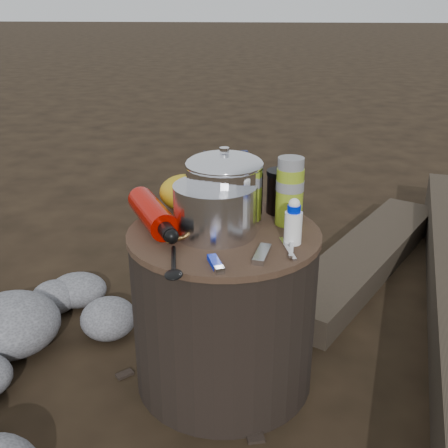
# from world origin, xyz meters

# --- Properties ---
(ground) EXTENTS (60.00, 60.00, 0.00)m
(ground) POSITION_xyz_m (0.00, 0.00, 0.00)
(ground) COLOR black
(ground) RESTS_ON ground
(stump) EXTENTS (0.50, 0.50, 0.46)m
(stump) POSITION_xyz_m (0.00, 0.00, 0.23)
(stump) COLOR black
(stump) RESTS_ON ground
(rock_ring) EXTENTS (0.43, 0.93, 0.18)m
(rock_ring) POSITION_xyz_m (-0.54, -0.05, 0.09)
(rock_ring) COLOR slate
(rock_ring) RESTS_ON ground
(log_small) EXTENTS (0.80, 1.18, 0.10)m
(log_small) POSITION_xyz_m (0.50, 0.74, 0.05)
(log_small) COLOR #332A20
(log_small) RESTS_ON ground
(foil_windscreen) EXTENTS (0.21, 0.21, 0.13)m
(foil_windscreen) POSITION_xyz_m (-0.02, -0.01, 0.52)
(foil_windscreen) COLOR silver
(foil_windscreen) RESTS_ON stump
(camping_pot) EXTENTS (0.20, 0.20, 0.20)m
(camping_pot) POSITION_xyz_m (-0.00, 0.05, 0.56)
(camping_pot) COLOR white
(camping_pot) RESTS_ON stump
(fuel_bottle) EXTENTS (0.21, 0.30, 0.07)m
(fuel_bottle) POSITION_xyz_m (-0.19, 0.02, 0.50)
(fuel_bottle) COLOR #B70A01
(fuel_bottle) RESTS_ON stump
(thermos) EXTENTS (0.07, 0.07, 0.18)m
(thermos) POSITION_xyz_m (0.17, 0.07, 0.55)
(thermos) COLOR #8DA721
(thermos) RESTS_ON stump
(travel_mug) EXTENTS (0.08, 0.08, 0.12)m
(travel_mug) POSITION_xyz_m (0.14, 0.15, 0.52)
(travel_mug) COLOR black
(travel_mug) RESTS_ON stump
(stuff_sack) EXTENTS (0.15, 0.12, 0.10)m
(stuff_sack) POSITION_xyz_m (-0.12, 0.14, 0.51)
(stuff_sack) COLOR gold
(stuff_sack) RESTS_ON stump
(food_pouch) EXTENTS (0.13, 0.05, 0.16)m
(food_pouch) POSITION_xyz_m (-0.01, 0.20, 0.54)
(food_pouch) COLOR #101845
(food_pouch) RESTS_ON stump
(lighter) EXTENTS (0.05, 0.08, 0.01)m
(lighter) POSITION_xyz_m (-0.00, -0.19, 0.47)
(lighter) COLOR #001AD1
(lighter) RESTS_ON stump
(multitool) EXTENTS (0.04, 0.10, 0.01)m
(multitool) POSITION_xyz_m (0.10, -0.14, 0.47)
(multitool) COLOR #B9B9BE
(multitool) RESTS_ON stump
(pot_grabber) EXTENTS (0.05, 0.13, 0.01)m
(pot_grabber) POSITION_xyz_m (0.16, -0.10, 0.47)
(pot_grabber) COLOR #B9B9BE
(pot_grabber) RESTS_ON stump
(spork) EXTENTS (0.06, 0.16, 0.01)m
(spork) POSITION_xyz_m (-0.10, -0.19, 0.47)
(spork) COLOR black
(spork) RESTS_ON stump
(squeeze_bottle) EXTENTS (0.04, 0.04, 0.10)m
(squeeze_bottle) POSITION_xyz_m (0.17, -0.06, 0.51)
(squeeze_bottle) COLOR white
(squeeze_bottle) RESTS_ON stump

